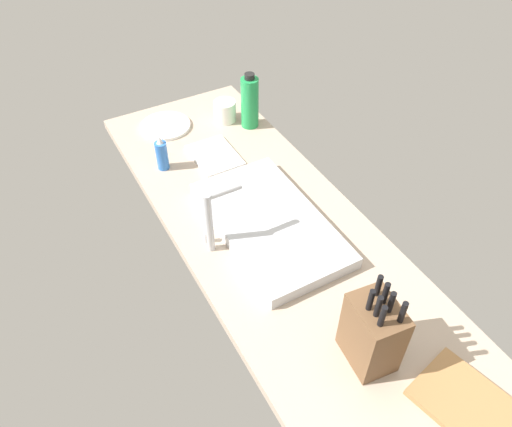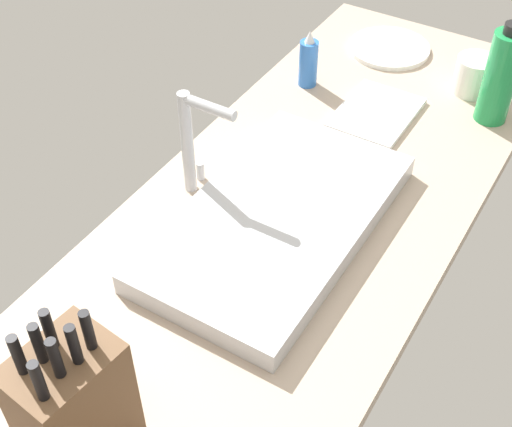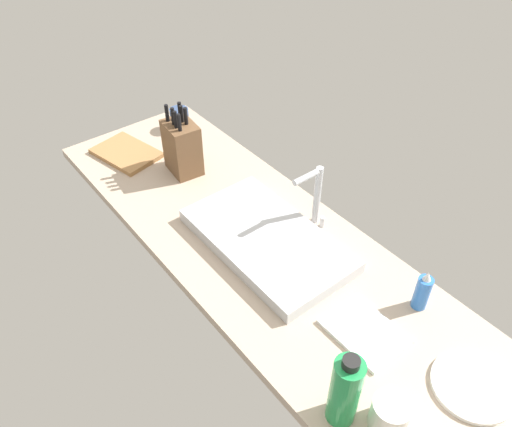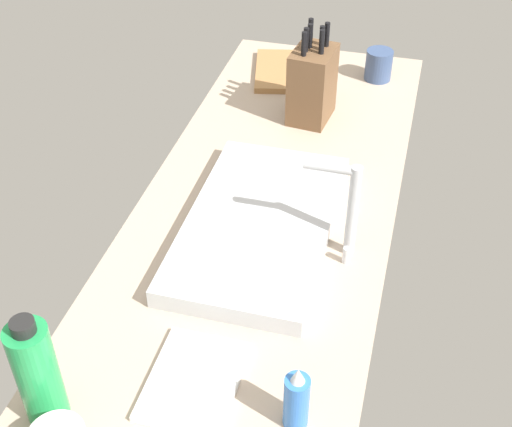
# 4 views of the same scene
# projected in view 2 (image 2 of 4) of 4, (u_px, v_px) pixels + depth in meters

# --- Properties ---
(countertop_slab) EXTENTS (1.83, 0.60, 0.04)m
(countertop_slab) POSITION_uv_depth(u_px,v_px,m) (270.00, 250.00, 1.31)
(countertop_slab) COLOR tan
(countertop_slab) RESTS_ON ground
(sink_basin) EXTENTS (0.56, 0.31, 0.04)m
(sink_basin) POSITION_uv_depth(u_px,v_px,m) (277.00, 220.00, 1.31)
(sink_basin) COLOR #B7BABF
(sink_basin) RESTS_ON countertop_slab
(faucet) EXTENTS (0.06, 0.12, 0.22)m
(faucet) POSITION_uv_depth(u_px,v_px,m) (193.00, 137.00, 1.31)
(faucet) COLOR #B7BABF
(faucet) RESTS_ON countertop_slab
(knife_block) EXTENTS (0.15, 0.12, 0.27)m
(knife_block) POSITION_uv_depth(u_px,v_px,m) (73.00, 404.00, 0.93)
(knife_block) COLOR brown
(knife_block) RESTS_ON countertop_slab
(soap_bottle) EXTENTS (0.04, 0.04, 0.14)m
(soap_bottle) POSITION_uv_depth(u_px,v_px,m) (308.00, 62.00, 1.64)
(soap_bottle) COLOR blue
(soap_bottle) RESTS_ON countertop_slab
(water_bottle) EXTENTS (0.07, 0.07, 0.23)m
(water_bottle) POSITION_uv_depth(u_px,v_px,m) (501.00, 76.00, 1.51)
(water_bottle) COLOR #1E8E47
(water_bottle) RESTS_ON countertop_slab
(dinner_plate) EXTENTS (0.20, 0.20, 0.01)m
(dinner_plate) POSITION_uv_depth(u_px,v_px,m) (389.00, 48.00, 1.79)
(dinner_plate) COLOR white
(dinner_plate) RESTS_ON countertop_slab
(dish_towel) EXTENTS (0.21, 0.16, 0.01)m
(dish_towel) POSITION_uv_depth(u_px,v_px,m) (377.00, 113.00, 1.58)
(dish_towel) COLOR white
(dish_towel) RESTS_ON countertop_slab
(coffee_mug) EXTENTS (0.09, 0.09, 0.09)m
(coffee_mug) POSITION_uv_depth(u_px,v_px,m) (474.00, 75.00, 1.63)
(coffee_mug) COLOR silver
(coffee_mug) RESTS_ON countertop_slab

